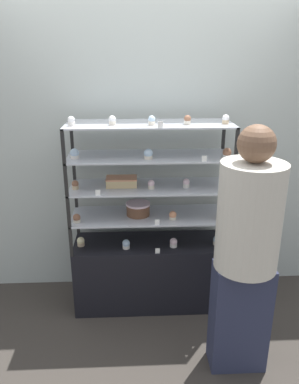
{
  "coord_description": "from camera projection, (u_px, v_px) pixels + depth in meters",
  "views": [
    {
      "loc": [
        -0.13,
        -2.78,
        2.05
      ],
      "look_at": [
        0.0,
        0.0,
        1.03
      ],
      "focal_mm": 35.0,
      "sensor_mm": 36.0,
      "label": 1
    }
  ],
  "objects": [
    {
      "name": "ground_plane",
      "position": [
        150.0,
        301.0,
        3.32
      ],
      "size": [
        20.0,
        20.0,
        0.0
      ],
      "primitive_type": "plane",
      "color": "#38332D"
    },
    {
      "name": "back_wall",
      "position": [
        148.0,
        148.0,
        3.21
      ],
      "size": [
        8.0,
        0.05,
        2.6
      ],
      "color": "#A8B2AD",
      "rests_on": "ground_plane"
    },
    {
      "name": "display_base",
      "position": [
        150.0,
        272.0,
        3.22
      ],
      "size": [
        1.25,
        0.42,
        0.58
      ],
      "color": "black",
      "rests_on": "ground_plane"
    },
    {
      "name": "display_riser_lower",
      "position": [
        150.0,
        217.0,
        3.04
      ],
      "size": [
        1.25,
        0.42,
        0.25
      ],
      "color": "black",
      "rests_on": "display_base"
    },
    {
      "name": "display_riser_middle",
      "position": [
        150.0,
        188.0,
        2.96
      ],
      "size": [
        1.25,
        0.42,
        0.25
      ],
      "color": "black",
      "rests_on": "display_riser_lower"
    },
    {
      "name": "display_riser_upper",
      "position": [
        150.0,
        158.0,
        2.87
      ],
      "size": [
        1.25,
        0.42,
        0.25
      ],
      "color": "black",
      "rests_on": "display_riser_middle"
    },
    {
      "name": "display_riser_top",
      "position": [
        150.0,
        125.0,
        2.79
      ],
      "size": [
        1.25,
        0.42,
        0.25
      ],
      "color": "black",
      "rests_on": "display_riser_upper"
    },
    {
      "name": "layer_cake_centerpiece",
      "position": [
        138.0,
        209.0,
        3.02
      ],
      "size": [
        0.2,
        0.2,
        0.1
      ],
      "color": "brown",
      "rests_on": "display_riser_lower"
    },
    {
      "name": "sheet_cake_frosted",
      "position": [
        122.0,
        181.0,
        2.95
      ],
      "size": [
        0.24,
        0.15,
        0.07
      ],
      "color": "#DBBC84",
      "rests_on": "display_riser_middle"
    },
    {
      "name": "cupcake_0",
      "position": [
        81.0,
        242.0,
        3.05
      ],
      "size": [
        0.06,
        0.06,
        0.08
      ],
      "color": "#CCB28C",
      "rests_on": "display_base"
    },
    {
      "name": "cupcake_1",
      "position": [
        126.0,
        244.0,
        3.01
      ],
      "size": [
        0.06,
        0.06,
        0.08
      ],
      "color": "white",
      "rests_on": "display_base"
    },
    {
      "name": "cupcake_2",
      "position": [
        174.0,
        243.0,
        3.04
      ],
      "size": [
        0.06,
        0.06,
        0.08
      ],
      "color": "white",
      "rests_on": "display_base"
    },
    {
      "name": "cupcake_3",
      "position": [
        217.0,
        241.0,
        3.07
      ],
      "size": [
        0.06,
        0.06,
        0.08
      ],
      "color": "beige",
      "rests_on": "display_base"
    },
    {
      "name": "price_tag_0",
      "position": [
        158.0,
        251.0,
        2.94
      ],
      "size": [
        0.04,
        0.0,
        0.04
      ],
      "color": "white",
      "rests_on": "display_base"
    },
    {
      "name": "cupcake_4",
      "position": [
        77.0,
        218.0,
        2.9
      ],
      "size": [
        0.06,
        0.06,
        0.07
      ],
      "color": "beige",
      "rests_on": "display_riser_lower"
    },
    {
      "name": "cupcake_5",
      "position": [
        173.0,
        215.0,
        2.95
      ],
      "size": [
        0.06,
        0.06,
        0.07
      ],
      "color": "beige",
      "rests_on": "display_riser_lower"
    },
    {
      "name": "cupcake_6",
      "position": [
        221.0,
        215.0,
        2.96
      ],
      "size": [
        0.06,
        0.06,
        0.07
      ],
      "color": "#CCB28C",
      "rests_on": "display_riser_lower"
    },
    {
      "name": "price_tag_1",
      "position": [
        157.0,
        222.0,
        2.85
      ],
      "size": [
        0.04,
        0.0,
        0.04
      ],
      "color": "white",
      "rests_on": "display_riser_lower"
    },
    {
      "name": "cupcake_7",
      "position": [
        75.0,
        185.0,
        2.87
      ],
      "size": [
        0.05,
        0.05,
        0.07
      ],
      "color": "#CCB28C",
      "rests_on": "display_riser_middle"
    },
    {
      "name": "cupcake_8",
      "position": [
        151.0,
        185.0,
        2.88
      ],
      "size": [
        0.05,
        0.05,
        0.07
      ],
      "color": "beige",
      "rests_on": "display_riser_middle"
    },
    {
      "name": "cupcake_9",
      "position": [
        186.0,
        183.0,
        2.91
      ],
      "size": [
        0.05,
        0.05,
        0.07
      ],
      "color": "white",
      "rests_on": "display_riser_middle"
    },
    {
      "name": "cupcake_10",
      "position": [
        222.0,
        184.0,
        2.89
      ],
      "size": [
        0.05,
        0.05,
        0.07
      ],
      "color": "#CCB28C",
      "rests_on": "display_riser_middle"
    },
    {
      "name": "price_tag_2",
      "position": [
        98.0,
        193.0,
        2.75
      ],
      "size": [
        0.04,
        0.0,
        0.04
      ],
      "color": "white",
      "rests_on": "display_riser_middle"
    },
    {
      "name": "cupcake_11",
      "position": [
        75.0,
        154.0,
        2.78
      ],
      "size": [
        0.07,
        0.07,
        0.08
      ],
      "color": "white",
      "rests_on": "display_riser_upper"
    },
    {
      "name": "cupcake_12",
      "position": [
        148.0,
        154.0,
        2.77
      ],
      "size": [
        0.07,
        0.07,
        0.08
      ],
      "color": "beige",
      "rests_on": "display_riser_upper"
    },
    {
      "name": "cupcake_13",
      "position": [
        227.0,
        153.0,
        2.79
      ],
      "size": [
        0.07,
        0.07,
        0.08
      ],
      "color": "white",
      "rests_on": "display_riser_upper"
    },
    {
      "name": "price_tag_3",
      "position": [
        204.0,
        159.0,
        2.7
      ],
      "size": [
        0.04,
        0.0,
        0.04
      ],
      "color": "white",
      "rests_on": "display_riser_upper"
    },
    {
      "name": "cupcake_14",
      "position": [
        71.0,
        121.0,
        2.67
      ],
      "size": [
        0.05,
        0.05,
        0.07
      ],
      "color": "white",
      "rests_on": "display_riser_top"
    },
    {
      "name": "cupcake_15",
      "position": [
        112.0,
        120.0,
        2.69
      ],
      "size": [
        0.05,
        0.05,
        0.07
      ],
      "color": "beige",
      "rests_on": "display_riser_top"
    },
    {
      "name": "cupcake_16",
      "position": [
        152.0,
        120.0,
        2.7
      ],
      "size": [
        0.05,
        0.05,
        0.07
      ],
      "color": "beige",
      "rests_on": "display_riser_top"
    },
    {
      "name": "cupcake_17",
      "position": [
        187.0,
        120.0,
        2.72
      ],
      "size": [
        0.05,
        0.05,
        0.07
      ],
      "color": "beige",
      "rests_on": "display_riser_top"
    },
    {
      "name": "cupcake_18",
      "position": [
        226.0,
        119.0,
        2.74
      ],
      "size": [
        0.05,
        0.05,
        0.07
      ],
      "color": "#CCB28C",
      "rests_on": "display_riser_top"
    },
    {
      "name": "price_tag_4",
      "position": [
        160.0,
        125.0,
        2.6
      ],
      "size": [
        0.04,
        0.0,
        0.04
      ],
      "color": "white",
      "rests_on": "display_riser_top"
    },
    {
      "name": "customer_figure",
      "position": [
        246.0,
        250.0,
        2.35
      ],
      "size": [
        0.39,
        0.39,
        1.69
      ],
      "color": "#282D47",
      "rests_on": "ground_plane"
    }
  ]
}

